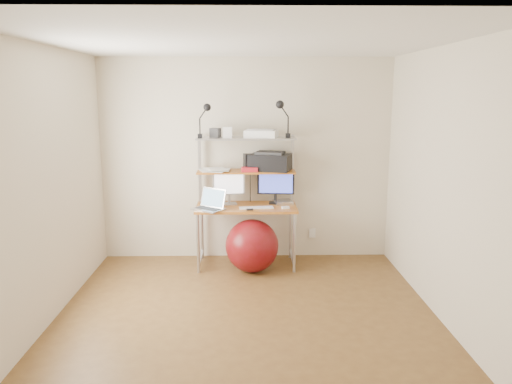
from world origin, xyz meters
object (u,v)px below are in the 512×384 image
at_px(printer, 270,161).
at_px(monitor_black, 276,185).
at_px(laptop, 211,205).
at_px(monitor_silver, 229,185).
at_px(exercise_ball, 252,246).

bearing_deg(printer, monitor_black, 21.14).
relative_size(monitor_black, laptop, 1.02).
height_order(monitor_silver, laptop, monitor_silver).
xyz_separation_m(laptop, printer, (0.71, 0.30, 0.47)).
bearing_deg(monitor_black, monitor_silver, -172.25).
distance_m(monitor_black, printer, 0.30).
distance_m(monitor_silver, monitor_black, 0.57).
distance_m(printer, exercise_ball, 1.04).
height_order(monitor_black, laptop, monitor_black).
bearing_deg(exercise_ball, laptop, 172.12).
bearing_deg(monitor_black, printer, -171.08).
distance_m(monitor_silver, laptop, 0.39).
xyz_separation_m(monitor_silver, monitor_black, (0.57, 0.03, -0.01)).
bearing_deg(exercise_ball, printer, 58.19).
bearing_deg(monitor_silver, monitor_black, -8.82).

